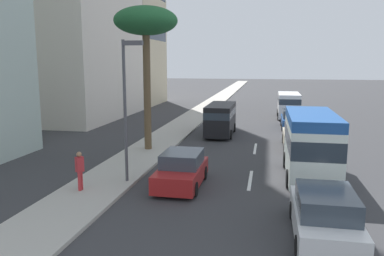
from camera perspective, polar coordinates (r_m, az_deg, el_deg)
name	(u,v)px	position (r m, az deg, el deg)	size (l,w,h in m)	color
ground_plane	(259,124)	(35.91, 9.90, 0.53)	(198.00, 198.00, 0.00)	#38383A
sidewalk_right	(188,121)	(36.65, -0.66, 0.98)	(162.00, 2.94, 0.15)	#B2ADA3
lane_stripe_mid	(250,180)	(19.01, 8.63, -7.62)	(3.20, 0.16, 0.01)	silver
lane_stripe_far	(255,148)	(25.82, 9.35, -3.01)	(3.20, 0.16, 0.01)	silver
car_lead	(292,120)	(34.12, 14.62, 1.20)	(4.39, 1.84, 1.64)	#1E478C
van_second	(289,104)	(40.46, 14.13, 3.48)	(5.34, 2.20, 2.54)	white
van_third	(221,117)	(30.08, 4.27, 1.56)	(5.36, 2.06, 2.42)	black
car_fourth	(324,216)	(13.32, 19.04, -12.20)	(4.54, 1.95, 1.66)	white
minibus_fifth	(311,143)	(19.63, 17.18, -2.12)	(6.03, 2.38, 3.22)	silver
car_sixth	(298,137)	(26.33, 15.49, -1.26)	(4.80, 1.96, 1.67)	beige
car_seventh	(182,170)	(17.77, -1.55, -6.25)	(4.07, 1.92, 1.58)	#A51E1E
pedestrian_near_lamp	(80,169)	(17.36, -16.30, -5.85)	(0.39, 0.36, 1.71)	red
palm_tree	(146,25)	(24.44, -6.86, 14.98)	(3.90, 3.90, 8.87)	brown
street_lamp	(127,95)	(17.65, -9.61, 4.82)	(0.24, 0.97, 6.48)	#4C4C51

